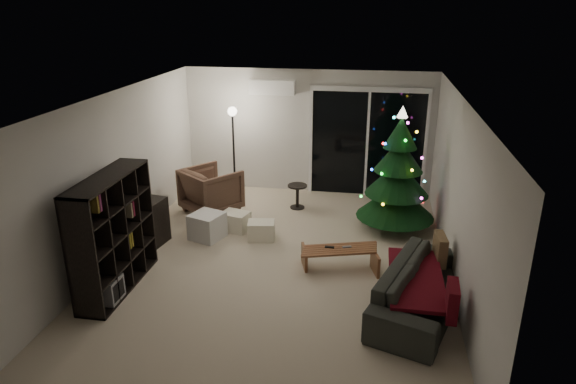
# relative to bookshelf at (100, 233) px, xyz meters

# --- Properties ---
(room) EXTENTS (6.50, 7.51, 2.60)m
(room) POSITION_rel_bookshelf_xyz_m (2.71, 2.53, 0.21)
(room) COLOR beige
(room) RESTS_ON ground
(bookshelf) EXTENTS (0.81, 1.67, 1.62)m
(bookshelf) POSITION_rel_bookshelf_xyz_m (0.00, 0.00, 0.00)
(bookshelf) COLOR black
(bookshelf) RESTS_ON floor
(media_cabinet) EXTENTS (0.65, 1.27, 0.75)m
(media_cabinet) POSITION_rel_bookshelf_xyz_m (0.00, 1.03, -0.43)
(media_cabinet) COLOR black
(media_cabinet) RESTS_ON floor
(stereo) EXTENTS (0.38, 0.45, 0.16)m
(stereo) POSITION_rel_bookshelf_xyz_m (0.00, 1.03, 0.02)
(stereo) COLOR black
(stereo) RESTS_ON media_cabinet
(armchair) EXTENTS (1.28, 1.29, 0.85)m
(armchair) POSITION_rel_bookshelf_xyz_m (0.64, 2.84, -0.39)
(armchair) COLOR brown
(armchair) RESTS_ON floor
(ottoman) EXTENTS (0.62, 0.62, 0.43)m
(ottoman) POSITION_rel_bookshelf_xyz_m (0.92, 1.71, -0.59)
(ottoman) COLOR white
(ottoman) RESTS_ON floor
(cardboard_box_a) EXTENTS (0.53, 0.45, 0.32)m
(cardboard_box_a) POSITION_rel_bookshelf_xyz_m (1.29, 2.10, -0.65)
(cardboard_box_a) COLOR white
(cardboard_box_a) RESTS_ON floor
(cardboard_box_b) EXTENTS (0.48, 0.39, 0.31)m
(cardboard_box_b) POSITION_rel_bookshelf_xyz_m (1.81, 1.83, -0.66)
(cardboard_box_b) COLOR white
(cardboard_box_b) RESTS_ON floor
(side_table) EXTENTS (0.43, 0.43, 0.46)m
(side_table) POSITION_rel_bookshelf_xyz_m (2.20, 3.28, -0.58)
(side_table) COLOR black
(side_table) RESTS_ON floor
(floor_lamp) EXTENTS (0.29, 0.29, 1.80)m
(floor_lamp) POSITION_rel_bookshelf_xyz_m (0.89, 3.59, 0.09)
(floor_lamp) COLOR black
(floor_lamp) RESTS_ON floor
(sofa) EXTENTS (1.49, 2.29, 0.62)m
(sofa) POSITION_rel_bookshelf_xyz_m (4.30, 0.12, -0.50)
(sofa) COLOR black
(sofa) RESTS_ON floor
(sofa_throw) EXTENTS (0.67, 1.53, 0.05)m
(sofa_throw) POSITION_rel_bookshelf_xyz_m (4.20, 0.12, -0.36)
(sofa_throw) COLOR #490915
(sofa_throw) RESTS_ON sofa
(cushion_a) EXTENTS (0.16, 0.42, 0.41)m
(cushion_a) POSITION_rel_bookshelf_xyz_m (4.55, 0.77, -0.25)
(cushion_a) COLOR brown
(cushion_a) RESTS_ON sofa
(cushion_b) EXTENTS (0.15, 0.42, 0.41)m
(cushion_b) POSITION_rel_bookshelf_xyz_m (4.55, -0.53, -0.25)
(cushion_b) COLOR #490915
(cushion_b) RESTS_ON sofa
(coffee_table) EXTENTS (1.17, 0.69, 0.35)m
(coffee_table) POSITION_rel_bookshelf_xyz_m (3.18, 0.99, -0.64)
(coffee_table) COLOR brown
(coffee_table) RESTS_ON floor
(remote_a) EXTENTS (0.14, 0.04, 0.02)m
(remote_a) POSITION_rel_bookshelf_xyz_m (3.03, 0.99, -0.45)
(remote_a) COLOR black
(remote_a) RESTS_ON coffee_table
(remote_b) EXTENTS (0.13, 0.08, 0.02)m
(remote_b) POSITION_rel_bookshelf_xyz_m (3.28, 1.04, -0.45)
(remote_b) COLOR slate
(remote_b) RESTS_ON coffee_table
(christmas_tree) EXTENTS (1.51, 1.51, 2.15)m
(christmas_tree) POSITION_rel_bookshelf_xyz_m (4.01, 2.61, 0.27)
(christmas_tree) COLOR #113317
(christmas_tree) RESTS_ON floor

